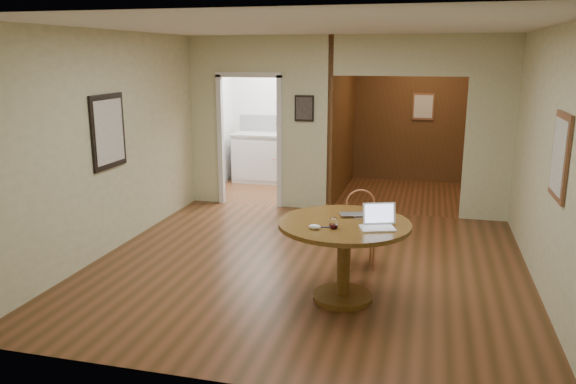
% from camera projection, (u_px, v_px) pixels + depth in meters
% --- Properties ---
extents(floor, '(5.00, 5.00, 0.00)m').
position_uv_depth(floor, '(307.00, 266.00, 6.56)').
color(floor, '#452B13').
rests_on(floor, ground).
extents(room_shell, '(5.20, 7.50, 5.00)m').
position_uv_depth(room_shell, '(320.00, 124.00, 9.28)').
color(room_shell, white).
rests_on(room_shell, ground).
extents(dining_table, '(1.30, 1.30, 0.81)m').
position_uv_depth(dining_table, '(344.00, 242.00, 5.54)').
color(dining_table, brown).
rests_on(dining_table, ground).
extents(chair, '(0.45, 0.45, 0.89)m').
position_uv_depth(chair, '(361.00, 224.00, 6.50)').
color(chair, '#A26139').
rests_on(chair, ground).
extents(open_laptop, '(0.37, 0.36, 0.22)m').
position_uv_depth(open_laptop, '(378.00, 221.00, 5.31)').
color(open_laptop, white).
rests_on(open_laptop, dining_table).
extents(closed_laptop, '(0.42, 0.33, 0.03)m').
position_uv_depth(closed_laptop, '(359.00, 216.00, 5.63)').
color(closed_laptop, '#AAAAAF').
rests_on(closed_laptop, dining_table).
extents(mouse, '(0.12, 0.07, 0.05)m').
position_uv_depth(mouse, '(315.00, 227.00, 5.25)').
color(mouse, white).
rests_on(mouse, dining_table).
extents(wine_glass, '(0.10, 0.10, 0.11)m').
position_uv_depth(wine_glass, '(334.00, 223.00, 5.28)').
color(wine_glass, white).
rests_on(wine_glass, dining_table).
extents(pen, '(0.14, 0.06, 0.01)m').
position_uv_depth(pen, '(327.00, 227.00, 5.31)').
color(pen, navy).
rests_on(pen, dining_table).
extents(kitchen_cabinet, '(2.06, 0.60, 0.94)m').
position_uv_depth(kitchen_cabinet, '(285.00, 159.00, 10.73)').
color(kitchen_cabinet, silver).
rests_on(kitchen_cabinet, ground).
extents(grocery_bag, '(0.34, 0.31, 0.31)m').
position_uv_depth(grocery_bag, '(327.00, 127.00, 10.38)').
color(grocery_bag, beige).
rests_on(grocery_bag, kitchen_cabinet).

